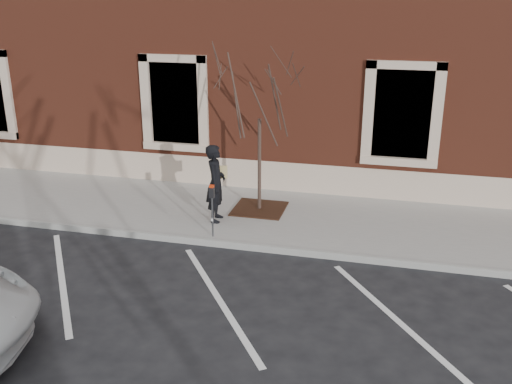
# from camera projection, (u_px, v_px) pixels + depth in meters

# --- Properties ---
(ground) EXTENTS (120.00, 120.00, 0.00)m
(ground) POSITION_uv_depth(u_px,v_px,m) (249.00, 249.00, 12.36)
(ground) COLOR #28282B
(ground) RESTS_ON ground
(sidewalk_near) EXTENTS (40.00, 3.50, 0.15)m
(sidewalk_near) POSITION_uv_depth(u_px,v_px,m) (267.00, 216.00, 13.94)
(sidewalk_near) COLOR #A8A49E
(sidewalk_near) RESTS_ON ground
(curb_near) EXTENTS (40.00, 0.12, 0.15)m
(curb_near) POSITION_uv_depth(u_px,v_px,m) (249.00, 246.00, 12.29)
(curb_near) COLOR #9E9E99
(curb_near) RESTS_ON ground
(parking_stripes) EXTENTS (28.00, 4.40, 0.01)m
(parking_stripes) POSITION_uv_depth(u_px,v_px,m) (219.00, 299.00, 10.35)
(parking_stripes) COLOR silver
(parking_stripes) RESTS_ON ground
(building_civic) EXTENTS (40.00, 8.62, 8.00)m
(building_civic) POSITION_uv_depth(u_px,v_px,m) (311.00, 34.00, 18.10)
(building_civic) COLOR maroon
(building_civic) RESTS_ON ground
(man) EXTENTS (0.51, 0.72, 1.84)m
(man) POSITION_uv_depth(u_px,v_px,m) (216.00, 183.00, 13.21)
(man) COLOR black
(man) RESTS_ON sidewalk_near
(parking_meter) EXTENTS (0.11, 0.08, 1.20)m
(parking_meter) POSITION_uv_depth(u_px,v_px,m) (212.00, 201.00, 12.34)
(parking_meter) COLOR #595B60
(parking_meter) RESTS_ON sidewalk_near
(tree_grate) EXTENTS (1.25, 1.25, 0.03)m
(tree_grate) POSITION_uv_depth(u_px,v_px,m) (259.00, 209.00, 14.17)
(tree_grate) COLOR #371A11
(tree_grate) RESTS_ON sidewalk_near
(sapling) EXTENTS (2.49, 2.49, 4.16)m
(sapling) POSITION_uv_depth(u_px,v_px,m) (260.00, 92.00, 13.21)
(sapling) COLOR #402E26
(sapling) RESTS_ON sidewalk_near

